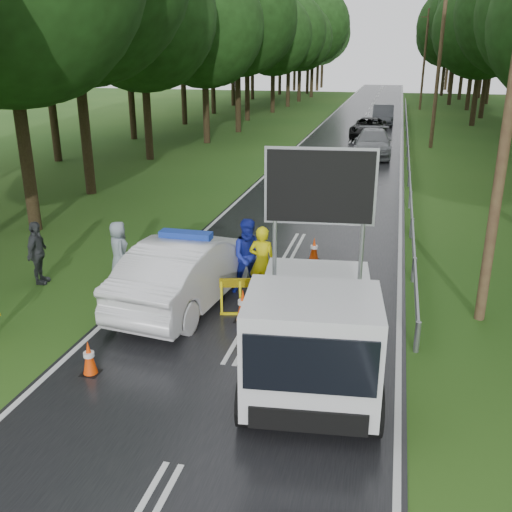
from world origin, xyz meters
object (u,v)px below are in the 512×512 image
(police_sedan, at_px, (187,271))
(work_truck, at_px, (314,327))
(queue_car_third, at_px, (368,128))
(barrier, at_px, (268,287))
(civilian, at_px, (250,256))
(queue_car_second, at_px, (373,143))
(queue_car_first, at_px, (354,162))
(officer, at_px, (262,262))
(queue_car_fourth, at_px, (383,115))

(police_sedan, bearing_deg, work_truck, 148.10)
(queue_car_third, bearing_deg, barrier, -87.43)
(civilian, height_order, queue_car_second, civilian)
(queue_car_first, xyz_separation_m, queue_car_second, (0.66, 6.00, 0.10))
(queue_car_third, bearing_deg, police_sedan, -91.39)
(officer, bearing_deg, queue_car_second, -90.45)
(queue_car_first, relative_size, queue_car_third, 0.79)
(police_sedan, height_order, officer, officer)
(queue_car_fourth, bearing_deg, work_truck, -91.59)
(work_truck, xyz_separation_m, queue_car_fourth, (0.02, 41.42, -0.33))
(police_sedan, relative_size, queue_car_second, 1.01)
(barrier, xyz_separation_m, civilian, (-0.77, 1.25, 0.27))
(work_truck, relative_size, queue_car_first, 1.40)
(queue_car_first, relative_size, queue_car_fourth, 0.80)
(barrier, bearing_deg, queue_car_first, 72.97)
(work_truck, distance_m, civilian, 4.44)
(queue_car_third, height_order, queue_car_fourth, queue_car_fourth)
(queue_car_second, bearing_deg, queue_car_third, 92.99)
(civilian, height_order, queue_car_fourth, civilian)
(queue_car_first, bearing_deg, queue_car_fourth, 91.26)
(police_sedan, relative_size, civilian, 2.69)
(officer, bearing_deg, queue_car_third, -87.96)
(queue_car_second, bearing_deg, queue_car_fourth, 87.61)
(civilian, bearing_deg, queue_car_fourth, 63.99)
(civilian, bearing_deg, police_sedan, -165.80)
(civilian, bearing_deg, queue_car_third, 64.58)
(officer, relative_size, queue_car_first, 0.48)
(police_sedan, xyz_separation_m, work_truck, (3.56, -2.84, 0.28))
(work_truck, bearing_deg, police_sedan, 135.09)
(barrier, height_order, queue_car_fourth, queue_car_fourth)
(police_sedan, bearing_deg, queue_car_third, -88.50)
(barrier, distance_m, officer, 1.10)
(work_truck, distance_m, barrier, 3.00)
(queue_car_first, xyz_separation_m, queue_car_fourth, (0.76, 21.82, 0.14))
(officer, distance_m, queue_car_fourth, 37.87)
(officer, bearing_deg, queue_car_fourth, -88.71)
(civilian, bearing_deg, officer, -55.39)
(work_truck, height_order, queue_car_third, work_truck)
(work_truck, bearing_deg, barrier, 112.73)
(police_sedan, height_order, barrier, police_sedan)
(queue_car_first, bearing_deg, barrier, -89.11)
(police_sedan, distance_m, barrier, 2.13)
(work_truck, bearing_deg, civilian, 113.60)
(queue_car_fourth, bearing_deg, civilian, -94.96)
(work_truck, xyz_separation_m, queue_car_first, (-0.74, 19.61, -0.47))
(work_truck, xyz_separation_m, queue_car_third, (-0.77, 33.39, -0.45))
(officer, xyz_separation_m, civilian, (-0.39, 0.25, 0.04))
(work_truck, bearing_deg, queue_car_third, 85.03)
(civilian, xyz_separation_m, queue_car_fourth, (2.23, 37.57, -0.19))
(civilian, distance_m, queue_car_second, 21.86)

